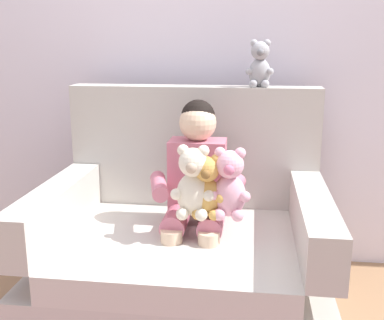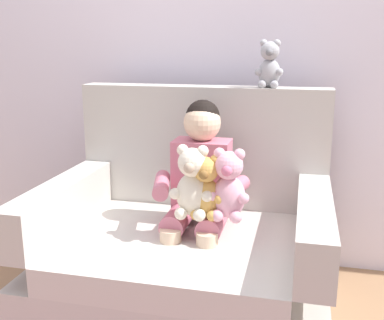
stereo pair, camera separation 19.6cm
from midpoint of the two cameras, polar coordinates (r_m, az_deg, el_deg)
ground_plane at (r=2.32m, az=-3.67°, el=-18.10°), size 8.00×8.00×0.00m
back_wall at (r=2.66m, az=-1.09°, el=15.52°), size 6.00×0.10×2.60m
armchair at (r=2.22m, az=-3.51°, el=-10.56°), size 1.27×0.97×1.02m
seated_child at (r=2.13m, az=-2.17°, el=-2.79°), size 0.45×0.39×0.82m
plush_pink at (r=1.96m, az=1.71°, el=-3.13°), size 0.18×0.15×0.30m
plush_cream at (r=1.96m, az=-2.73°, el=-2.95°), size 0.19×0.15×0.31m
plush_honey at (r=1.97m, az=-1.05°, el=-3.45°), size 0.16×0.13×0.27m
plush_grey_on_backrest at (r=2.33m, az=5.83°, el=11.41°), size 0.14×0.11×0.23m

